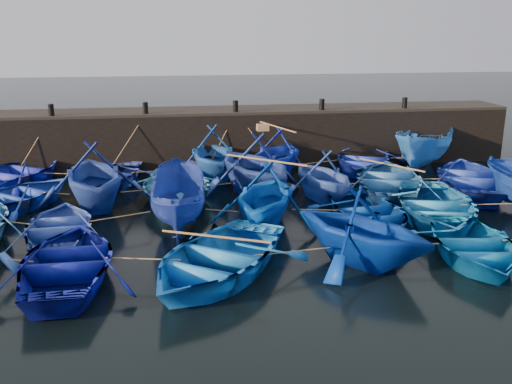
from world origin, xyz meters
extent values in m
plane|color=black|center=(0.00, 0.00, 0.00)|extent=(120.00, 120.00, 0.00)
cube|color=black|center=(0.00, 10.50, 1.25)|extent=(26.00, 2.50, 2.50)
cube|color=black|center=(0.00, 10.50, 2.56)|extent=(26.00, 2.50, 0.12)
cylinder|color=black|center=(-8.00, 9.60, 2.87)|extent=(0.24, 0.24, 0.50)
cylinder|color=black|center=(-4.00, 9.60, 2.87)|extent=(0.24, 0.24, 0.50)
cylinder|color=black|center=(0.00, 9.60, 2.87)|extent=(0.24, 0.24, 0.50)
cylinder|color=black|center=(4.00, 9.60, 2.87)|extent=(0.24, 0.24, 0.50)
cylinder|color=black|center=(8.00, 9.60, 2.87)|extent=(0.24, 0.24, 0.50)
imported|color=#111C9D|center=(-9.36, 7.74, 0.57)|extent=(6.21, 6.71, 1.14)
imported|color=#293CA1|center=(-5.49, 7.22, 0.46)|extent=(4.27, 5.11, 0.91)
imported|color=#174DA4|center=(-1.19, 7.66, 1.18)|extent=(4.22, 4.78, 2.35)
imported|color=#0D28C2|center=(1.55, 7.59, 1.10)|extent=(5.17, 5.40, 2.20)
imported|color=navy|center=(5.64, 8.31, 0.53)|extent=(5.48, 6.16, 1.05)
imported|color=blue|center=(8.53, 8.16, 1.03)|extent=(4.95, 5.40, 2.06)
imported|color=navy|center=(-8.47, 4.75, 0.48)|extent=(5.45, 5.67, 0.96)
imported|color=navy|center=(-5.70, 4.39, 1.27)|extent=(5.04, 5.56, 2.54)
imported|color=#3584D1|center=(-2.82, 4.58, 0.56)|extent=(3.90, 5.42, 1.12)
imported|color=navy|center=(0.23, 5.07, 1.28)|extent=(5.58, 5.99, 2.56)
imported|color=blue|center=(2.68, 4.16, 1.00)|extent=(4.15, 4.51, 1.99)
imported|color=#205999|center=(5.50, 4.58, 0.56)|extent=(5.38, 6.38, 1.13)
imported|color=#18319F|center=(8.81, 4.42, 0.57)|extent=(5.59, 6.55, 1.15)
imported|color=#2D4AB6|center=(-6.37, 1.26, 0.44)|extent=(3.36, 4.49, 0.89)
imported|color=navy|center=(-2.77, 1.96, 0.91)|extent=(1.97, 4.76, 1.81)
imported|color=blue|center=(0.07, 1.54, 1.11)|extent=(4.93, 5.25, 2.21)
imported|color=navy|center=(3.45, 1.18, 0.48)|extent=(3.71, 4.89, 0.95)
imported|color=blue|center=(5.81, 1.17, 0.56)|extent=(4.94, 6.09, 1.12)
imported|color=#030A72|center=(-5.62, -1.74, 0.51)|extent=(3.58, 4.97, 1.03)
imported|color=blue|center=(-1.84, -2.18, 0.56)|extent=(6.22, 6.62, 1.12)
imported|color=#00268C|center=(2.21, -1.91, 1.10)|extent=(5.43, 5.51, 2.20)
imported|color=#0865B5|center=(5.39, -2.09, 0.48)|extent=(4.01, 5.08, 0.95)
cube|color=olive|center=(0.53, 5.07, 2.67)|extent=(0.44, 0.39, 0.23)
cylinder|color=tan|center=(-7.42, 7.48, 0.55)|extent=(2.07, 0.55, 0.04)
cylinder|color=tan|center=(-3.34, 7.44, 0.55)|extent=(2.51, 0.47, 0.04)
cylinder|color=tan|center=(0.18, 7.63, 0.55)|extent=(0.95, 0.10, 0.04)
cylinder|color=tan|center=(3.60, 7.95, 0.55)|extent=(2.30, 0.75, 0.04)
cylinder|color=tan|center=(7.09, 8.23, 0.55)|extent=(1.09, 0.18, 0.04)
cylinder|color=tan|center=(-7.09, 4.57, 0.55)|extent=(0.98, 0.39, 0.04)
cylinder|color=tan|center=(-4.26, 4.48, 0.55)|extent=(1.09, 0.23, 0.04)
cylinder|color=tan|center=(-1.30, 4.82, 0.55)|extent=(1.26, 0.52, 0.04)
cylinder|color=tan|center=(1.46, 4.61, 0.55)|extent=(0.69, 0.93, 0.04)
cylinder|color=tan|center=(4.09, 4.37, 0.55)|extent=(1.03, 0.45, 0.04)
cylinder|color=tan|center=(7.16, 4.50, 0.55)|extent=(1.52, 0.20, 0.04)
cylinder|color=tan|center=(-7.80, 1.51, 0.55)|extent=(1.07, 0.54, 0.04)
cylinder|color=tan|center=(-4.57, 1.61, 0.55)|extent=(1.82, 0.73, 0.04)
cylinder|color=tan|center=(-1.35, 1.75, 0.55)|extent=(1.06, 0.45, 0.04)
cylinder|color=tan|center=(1.76, 1.36, 0.55)|extent=(1.58, 0.39, 0.04)
cylinder|color=tan|center=(4.63, 1.17, 0.55)|extent=(0.56, 0.05, 0.04)
cylinder|color=tan|center=(7.61, 1.11, 0.55)|extent=(1.80, 0.15, 0.04)
cylinder|color=tan|center=(-7.13, -1.53, 0.55)|extent=(1.23, 0.47, 0.04)
cylinder|color=tan|center=(-3.73, -1.96, 0.55)|extent=(1.98, 0.47, 0.04)
cylinder|color=tan|center=(0.18, -2.04, 0.55)|extent=(2.25, 0.31, 0.04)
cylinder|color=tan|center=(3.80, -2.00, 0.55)|extent=(1.39, 0.21, 0.04)
cylinder|color=tan|center=(-8.68, 9.22, 1.58)|extent=(1.40, 0.61, 2.09)
cylinder|color=tan|center=(-4.75, 8.96, 1.58)|extent=(1.53, 1.12, 2.09)
cylinder|color=tan|center=(-0.60, 9.18, 1.58)|extent=(1.24, 0.69, 2.09)
cylinder|color=tan|center=(0.78, 9.15, 1.58)|extent=(1.59, 0.75, 2.09)
cylinder|color=tan|center=(4.82, 9.50, 1.58)|extent=(1.67, 0.04, 2.09)
cylinder|color=tan|center=(8.27, 9.43, 1.58)|extent=(0.57, 0.18, 2.08)
cylinder|color=#99724C|center=(1.55, 7.59, 2.23)|extent=(1.08, 2.84, 0.06)
cylinder|color=#99724C|center=(5.50, 4.58, 1.16)|extent=(1.77, 2.49, 0.06)
cylinder|color=#99724C|center=(0.07, 1.54, 2.24)|extent=(2.34, 1.97, 0.06)
cylinder|color=#99724C|center=(-1.84, -2.18, 1.15)|extent=(2.74, 1.32, 0.06)
camera|label=1|loc=(-2.79, -15.96, 6.41)|focal=40.00mm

